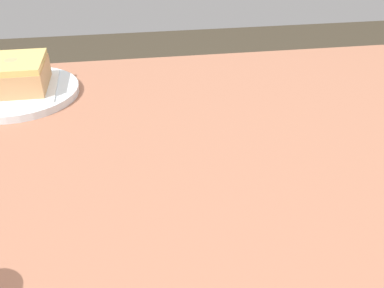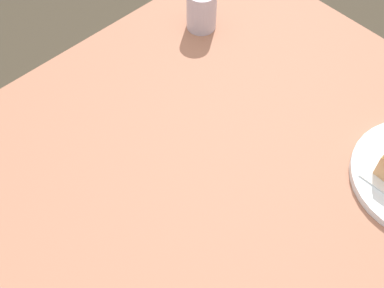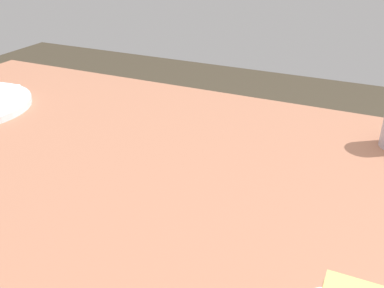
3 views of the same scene
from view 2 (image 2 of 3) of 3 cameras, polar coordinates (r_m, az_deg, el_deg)
table at (r=0.78m, az=-5.89°, el=-13.96°), size 1.14×0.71×0.78m
sugar_jar at (r=0.91m, az=1.10°, el=15.10°), size 0.05×0.05×0.07m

